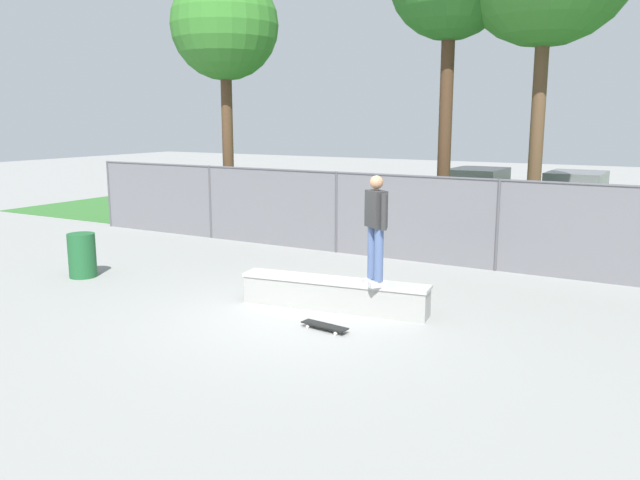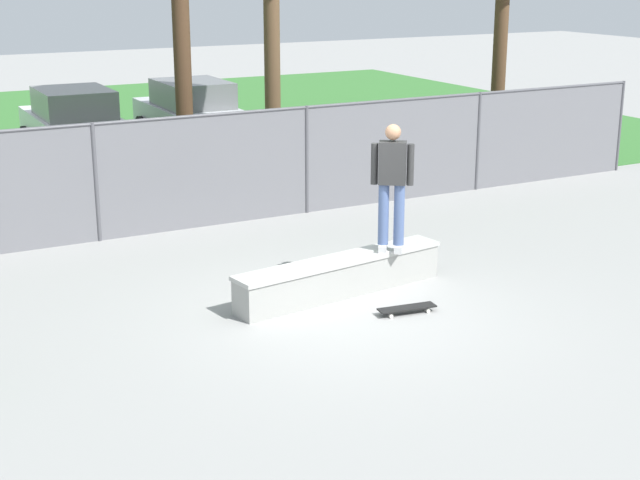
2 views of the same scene
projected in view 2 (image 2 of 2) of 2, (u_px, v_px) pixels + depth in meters
name	position (u px, v px, depth m)	size (l,w,h in m)	color
ground_plane	(348.00, 313.00, 12.55)	(80.00, 80.00, 0.00)	gray
grass_strip	(66.00, 135.00, 25.40)	(31.65, 20.00, 0.02)	#336B2D
concrete_ledge	(340.00, 276.00, 13.17)	(3.37, 0.94, 0.54)	#999993
skateboarder	(392.00, 182.00, 13.13)	(0.51, 0.43, 1.82)	beige
skateboard	(407.00, 308.00, 12.52)	(0.82, 0.30, 0.09)	black
chainlink_fence	(207.00, 166.00, 16.40)	(19.72, 0.07, 2.00)	#4C4C51
car_white	(74.00, 123.00, 22.29)	(2.09, 4.24, 1.66)	silver
car_silver	(192.00, 113.00, 23.79)	(2.09, 4.24, 1.66)	#B7BABF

